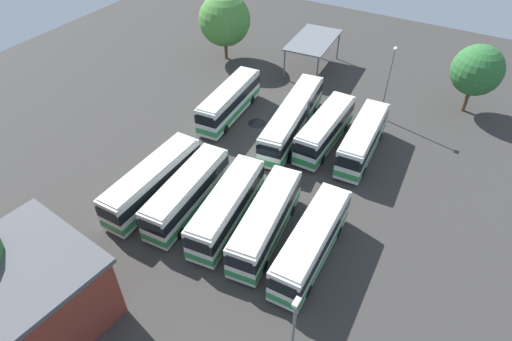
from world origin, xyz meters
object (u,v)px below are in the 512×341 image
(bus_row0_slot0, at_px, (230,101))
(bus_row0_slot4, at_px, (363,139))
(bus_row0_slot3, at_px, (325,129))
(maintenance_shelter, at_px, (313,41))
(lamp_post_mid_lot, at_px, (388,81))
(bus_row1_slot3, at_px, (266,221))
(tree_northeast, at_px, (477,70))
(bus_row1_slot0, at_px, (153,181))
(bus_row0_slot2, at_px, (293,118))
(depot_building, at_px, (29,295))
(tree_northwest, at_px, (225,20))
(bus_row1_slot2, at_px, (227,207))
(bus_row1_slot1, at_px, (187,193))
(bus_row1_slot4, at_px, (311,242))

(bus_row0_slot0, bearing_deg, bus_row0_slot4, 92.23)
(bus_row0_slot3, distance_m, maintenance_shelter, 17.14)
(bus_row0_slot3, xyz_separation_m, bus_row0_slot4, (-0.27, 3.96, 0.00))
(lamp_post_mid_lot, bearing_deg, bus_row1_slot3, -6.93)
(bus_row0_slot4, bearing_deg, bus_row1_slot3, -11.68)
(bus_row1_slot3, distance_m, tree_northeast, 30.58)
(bus_row1_slot0, relative_size, lamp_post_mid_lot, 1.29)
(bus_row0_slot2, xyz_separation_m, bus_row1_slot3, (14.46, 4.77, -0.00))
(depot_building, relative_size, lamp_post_mid_lot, 1.17)
(bus_row0_slot4, bearing_deg, depot_building, -24.02)
(maintenance_shelter, relative_size, lamp_post_mid_lot, 1.11)
(tree_northwest, bearing_deg, maintenance_shelter, 105.25)
(bus_row1_slot0, xyz_separation_m, bus_row1_slot2, (-0.59, 7.43, -0.00))
(bus_row1_slot0, distance_m, bus_row1_slot3, 11.01)
(bus_row0_slot0, height_order, bus_row0_slot3, same)
(bus_row0_slot3, distance_m, bus_row1_slot1, 16.16)
(depot_building, distance_m, tree_northeast, 47.55)
(bus_row0_slot2, distance_m, tree_northwest, 20.07)
(tree_northwest, bearing_deg, lamp_post_mid_lot, 80.58)
(bus_row1_slot0, xyz_separation_m, depot_building, (13.52, 1.10, 1.03))
(bus_row0_slot2, height_order, tree_northwest, tree_northwest)
(bus_row0_slot0, xyz_separation_m, tree_northwest, (-12.08, -8.37, 3.58))
(maintenance_shelter, height_order, tree_northeast, tree_northeast)
(bus_row0_slot2, height_order, bus_row0_slot4, same)
(bus_row0_slot3, height_order, bus_row1_slot0, same)
(bus_row0_slot0, xyz_separation_m, lamp_post_mid_lot, (-8.19, 15.11, 2.76))
(depot_building, xyz_separation_m, tree_northwest, (-40.38, -10.91, 2.55))
(bus_row0_slot3, relative_size, depot_building, 1.02)
(lamp_post_mid_lot, bearing_deg, depot_building, -19.01)
(bus_row0_slot4, distance_m, bus_row1_slot3, 14.84)
(bus_row0_slot0, relative_size, lamp_post_mid_lot, 1.29)
(bus_row1_slot3, xyz_separation_m, depot_building, (14.36, -9.88, 1.03))
(bus_row0_slot0, relative_size, bus_row1_slot0, 1.00)
(bus_row0_slot3, bearing_deg, bus_row1_slot4, 19.26)
(bus_row1_slot1, bearing_deg, bus_row0_slot0, -161.12)
(bus_row0_slot0, height_order, bus_row1_slot0, same)
(bus_row1_slot3, bearing_deg, bus_row1_slot4, 87.38)
(maintenance_shelter, bearing_deg, lamp_post_mid_lot, 59.20)
(bus_row0_slot3, height_order, lamp_post_mid_lot, lamp_post_mid_lot)
(bus_row0_slot2, relative_size, bus_row1_slot3, 1.36)
(tree_northwest, bearing_deg, bus_row1_slot2, 33.27)
(bus_row0_slot4, bearing_deg, tree_northwest, -115.77)
(maintenance_shelter, height_order, tree_northwest, tree_northwest)
(maintenance_shelter, relative_size, tree_northeast, 1.19)
(tree_northwest, bearing_deg, depot_building, 15.12)
(bus_row0_slot2, distance_m, bus_row0_slot3, 3.81)
(bus_row0_slot3, xyz_separation_m, bus_row1_slot2, (14.52, -2.59, 0.00))
(bus_row1_slot0, bearing_deg, bus_row1_slot1, 95.28)
(bus_row1_slot4, height_order, depot_building, depot_building)
(bus_row0_slot2, xyz_separation_m, bus_row1_slot2, (14.71, 1.22, -0.00))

